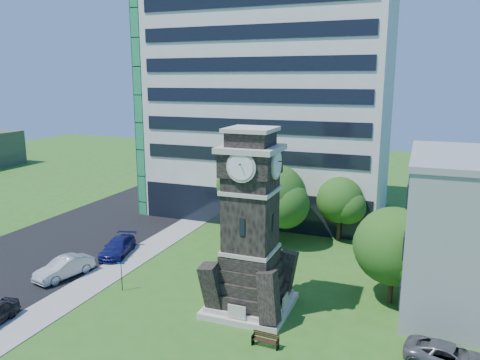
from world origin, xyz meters
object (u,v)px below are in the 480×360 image
at_px(car_street_mid, 64,268).
at_px(park_bench, 266,339).
at_px(car_street_north, 118,247).
at_px(street_sign, 121,272).
at_px(car_east_lot, 450,357).
at_px(clock_tower, 250,234).

distance_m(car_street_mid, park_bench, 18.04).
bearing_deg(car_street_north, street_sign, -66.24).
bearing_deg(car_east_lot, car_street_north, 84.93).
xyz_separation_m(car_street_north, street_sign, (4.55, -5.84, 0.69)).
bearing_deg(park_bench, car_street_north, 154.34).
bearing_deg(street_sign, car_street_mid, 157.30).
bearing_deg(park_bench, clock_tower, 123.79).
xyz_separation_m(clock_tower, park_bench, (2.43, -4.04, -4.84)).
bearing_deg(park_bench, car_east_lot, 11.72).
height_order(car_street_mid, street_sign, street_sign).
bearing_deg(car_east_lot, park_bench, 109.61).
bearing_deg(car_street_mid, park_bench, 1.97).
height_order(clock_tower, park_bench, clock_tower).
bearing_deg(park_bench, car_street_mid, 171.52).
distance_m(car_east_lot, street_sign, 22.02).
distance_m(car_street_north, park_bench, 18.94).
height_order(car_street_north, park_bench, car_street_north).
bearing_deg(car_street_north, car_east_lot, -29.90).
distance_m(car_east_lot, park_bench, 9.97).
bearing_deg(car_street_mid, car_street_north, 92.49).
bearing_deg(car_street_north, car_street_mid, -114.90).
distance_m(clock_tower, car_street_mid, 15.92).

